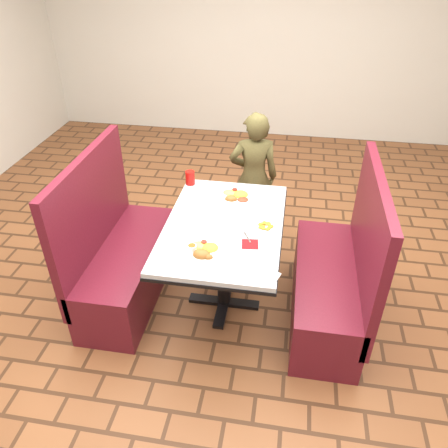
{
  "coord_description": "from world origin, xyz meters",
  "views": [
    {
      "loc": [
        0.41,
        -2.46,
        2.43
      ],
      "look_at": [
        0.0,
        0.0,
        0.75
      ],
      "focal_mm": 35.0,
      "sensor_mm": 36.0,
      "label": 1
    }
  ],
  "objects_px": {
    "dining_table": "(224,235)",
    "far_dinner_plate": "(236,195)",
    "diner_person": "(253,177)",
    "booth_bench_right": "(333,283)",
    "red_tumbler": "(190,178)",
    "booth_bench_left": "(122,260)",
    "near_dinner_plate": "(204,249)",
    "plantain_plate": "(266,227)"
  },
  "relations": [
    {
      "from": "booth_bench_left",
      "to": "near_dinner_plate",
      "type": "xyz_separation_m",
      "value": [
        0.73,
        -0.34,
        0.45
      ]
    },
    {
      "from": "booth_bench_left",
      "to": "red_tumbler",
      "type": "height_order",
      "value": "booth_bench_left"
    },
    {
      "from": "booth_bench_left",
      "to": "red_tumbler",
      "type": "distance_m",
      "value": 0.83
    },
    {
      "from": "far_dinner_plate",
      "to": "plantain_plate",
      "type": "distance_m",
      "value": 0.44
    },
    {
      "from": "far_dinner_plate",
      "to": "near_dinner_plate",
      "type": "bearing_deg",
      "value": -98.42
    },
    {
      "from": "plantain_plate",
      "to": "booth_bench_right",
      "type": "bearing_deg",
      "value": 0.21
    },
    {
      "from": "dining_table",
      "to": "booth_bench_left",
      "type": "distance_m",
      "value": 0.86
    },
    {
      "from": "booth_bench_left",
      "to": "diner_person",
      "type": "relative_size",
      "value": 1.0
    },
    {
      "from": "booth_bench_left",
      "to": "booth_bench_right",
      "type": "height_order",
      "value": "same"
    },
    {
      "from": "near_dinner_plate",
      "to": "plantain_plate",
      "type": "height_order",
      "value": "near_dinner_plate"
    },
    {
      "from": "far_dinner_plate",
      "to": "red_tumbler",
      "type": "relative_size",
      "value": 2.52
    },
    {
      "from": "booth_bench_left",
      "to": "diner_person",
      "type": "height_order",
      "value": "diner_person"
    },
    {
      "from": "dining_table",
      "to": "diner_person",
      "type": "xyz_separation_m",
      "value": [
        0.1,
        1.0,
        -0.05
      ]
    },
    {
      "from": "booth_bench_right",
      "to": "plantain_plate",
      "type": "bearing_deg",
      "value": -179.79
    },
    {
      "from": "near_dinner_plate",
      "to": "red_tumbler",
      "type": "relative_size",
      "value": 2.3
    },
    {
      "from": "dining_table",
      "to": "near_dinner_plate",
      "type": "relative_size",
      "value": 4.77
    },
    {
      "from": "booth_bench_right",
      "to": "far_dinner_plate",
      "type": "distance_m",
      "value": 0.96
    },
    {
      "from": "near_dinner_plate",
      "to": "far_dinner_plate",
      "type": "distance_m",
      "value": 0.71
    },
    {
      "from": "dining_table",
      "to": "near_dinner_plate",
      "type": "xyz_separation_m",
      "value": [
        -0.07,
        -0.34,
        0.12
      ]
    },
    {
      "from": "diner_person",
      "to": "plantain_plate",
      "type": "bearing_deg",
      "value": 90.55
    },
    {
      "from": "dining_table",
      "to": "far_dinner_plate",
      "type": "xyz_separation_m",
      "value": [
        0.03,
        0.36,
        0.12
      ]
    },
    {
      "from": "booth_bench_right",
      "to": "plantain_plate",
      "type": "distance_m",
      "value": 0.67
    },
    {
      "from": "red_tumbler",
      "to": "near_dinner_plate",
      "type": "bearing_deg",
      "value": -71.44
    },
    {
      "from": "dining_table",
      "to": "plantain_plate",
      "type": "bearing_deg",
      "value": -0.38
    },
    {
      "from": "booth_bench_left",
      "to": "dining_table",
      "type": "bearing_deg",
      "value": 0.0
    },
    {
      "from": "booth_bench_right",
      "to": "far_dinner_plate",
      "type": "bearing_deg",
      "value": 154.72
    },
    {
      "from": "plantain_plate",
      "to": "red_tumbler",
      "type": "xyz_separation_m",
      "value": [
        -0.65,
        0.52,
        0.04
      ]
    },
    {
      "from": "booth_bench_left",
      "to": "near_dinner_plate",
      "type": "bearing_deg",
      "value": -25.02
    },
    {
      "from": "booth_bench_right",
      "to": "near_dinner_plate",
      "type": "height_order",
      "value": "booth_bench_right"
    },
    {
      "from": "booth_bench_left",
      "to": "red_tumbler",
      "type": "bearing_deg",
      "value": 49.98
    },
    {
      "from": "plantain_plate",
      "to": "booth_bench_left",
      "type": "bearing_deg",
      "value": 179.9
    },
    {
      "from": "booth_bench_right",
      "to": "red_tumbler",
      "type": "bearing_deg",
      "value": 155.74
    },
    {
      "from": "diner_person",
      "to": "near_dinner_plate",
      "type": "relative_size",
      "value": 4.73
    },
    {
      "from": "near_dinner_plate",
      "to": "booth_bench_left",
      "type": "bearing_deg",
      "value": 154.98
    },
    {
      "from": "plantain_plate",
      "to": "near_dinner_plate",
      "type": "bearing_deg",
      "value": -136.72
    },
    {
      "from": "booth_bench_right",
      "to": "red_tumbler",
      "type": "relative_size",
      "value": 10.89
    },
    {
      "from": "dining_table",
      "to": "far_dinner_plate",
      "type": "relative_size",
      "value": 4.37
    },
    {
      "from": "diner_person",
      "to": "plantain_plate",
      "type": "relative_size",
      "value": 7.04
    },
    {
      "from": "dining_table",
      "to": "plantain_plate",
      "type": "height_order",
      "value": "plantain_plate"
    },
    {
      "from": "dining_table",
      "to": "booth_bench_left",
      "type": "bearing_deg",
      "value": 180.0
    },
    {
      "from": "near_dinner_plate",
      "to": "far_dinner_plate",
      "type": "relative_size",
      "value": 0.92
    },
    {
      "from": "dining_table",
      "to": "booth_bench_right",
      "type": "relative_size",
      "value": 1.01
    }
  ]
}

